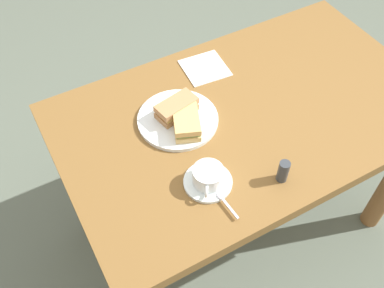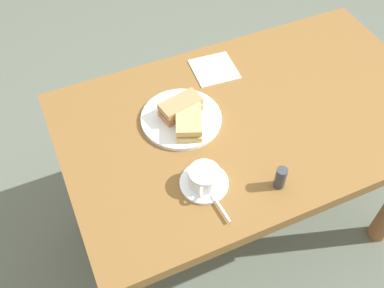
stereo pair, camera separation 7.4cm
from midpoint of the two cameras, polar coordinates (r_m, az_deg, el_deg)
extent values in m
plane|color=#5A6356|center=(2.06, 4.28, -9.84)|extent=(6.00, 6.00, 0.00)
cube|color=brown|center=(1.48, 5.89, 3.66)|extent=(1.26, 0.76, 0.04)
cylinder|color=brown|center=(2.16, 13.17, 7.33)|extent=(0.08, 0.08, 0.69)
cylinder|color=brown|center=(1.82, -15.14, -4.39)|extent=(0.08, 0.08, 0.69)
cylinder|color=white|center=(1.43, -3.34, 3.16)|extent=(0.26, 0.26, 0.01)
cube|color=#B17D4E|center=(1.43, -3.48, 4.19)|extent=(0.14, 0.09, 0.02)
cube|color=#E0CD75|center=(1.41, -3.51, 4.61)|extent=(0.13, 0.08, 0.01)
cube|color=tan|center=(1.40, -3.54, 5.05)|extent=(0.14, 0.09, 0.02)
cube|color=tan|center=(1.38, -2.27, 2.37)|extent=(0.12, 0.15, 0.02)
cube|color=#78964D|center=(1.37, -2.29, 2.78)|extent=(0.11, 0.14, 0.01)
cube|color=tan|center=(1.36, -2.31, 3.21)|extent=(0.12, 0.15, 0.02)
cylinder|color=white|center=(1.28, 0.39, -5.00)|extent=(0.14, 0.14, 0.01)
cylinder|color=white|center=(1.25, 0.39, -4.20)|extent=(0.09, 0.09, 0.05)
cylinder|color=#A87F47|center=(1.23, 0.40, -3.61)|extent=(0.08, 0.08, 0.01)
torus|color=white|center=(1.22, 0.15, -6.13)|extent=(0.03, 0.04, 0.04)
cube|color=silver|center=(1.22, 3.18, -8.35)|extent=(0.01, 0.08, 0.00)
ellipsoid|color=silver|center=(1.24, 1.94, -6.76)|extent=(0.02, 0.03, 0.01)
cube|color=white|center=(1.61, 0.33, 9.75)|extent=(0.16, 0.16, 0.00)
cylinder|color=#33383D|center=(1.28, 10.07, -3.55)|extent=(0.03, 0.03, 0.07)
camera|label=1|loc=(0.04, -91.60, -2.00)|focal=41.29mm
camera|label=2|loc=(0.04, 88.40, 2.00)|focal=41.29mm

